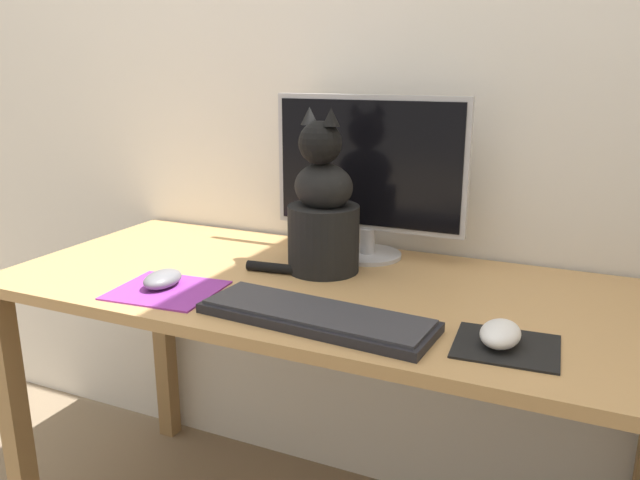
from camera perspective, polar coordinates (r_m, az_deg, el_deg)
The scene contains 9 objects.
wall_back at distance 1.61m, azimuth 6.05°, elevation 18.23°, with size 7.00×0.04×2.50m.
desk at distance 1.40m, azimuth 0.69°, elevation -7.63°, with size 1.46×0.64×0.72m.
monitor at distance 1.51m, azimuth 4.48°, elevation 6.15°, with size 0.48×0.17×0.39m.
keyboard at distance 1.16m, azimuth -0.39°, elevation -6.97°, with size 0.46×0.18×0.02m.
mousepad_left at distance 1.36m, azimuth -13.85°, elevation -4.48°, with size 0.23×0.21×0.00m.
mousepad_right at distance 1.11m, azimuth 16.66°, elevation -9.30°, with size 0.18×0.16×0.00m.
computer_mouse_left at distance 1.37m, azimuth -14.19°, elevation -3.48°, with size 0.06×0.10×0.04m.
computer_mouse_right at distance 1.10m, azimuth 16.16°, elevation -8.24°, with size 0.07×0.10×0.04m.
cat at distance 1.41m, azimuth 0.22°, elevation 2.52°, with size 0.26×0.20×0.37m.
Camera 1 is at (0.52, -1.18, 1.17)m, focal length 35.00 mm.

